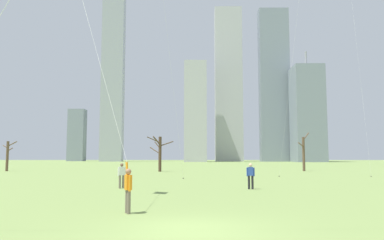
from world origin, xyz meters
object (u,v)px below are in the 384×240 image
(bystander_strolling_midfield, at_px, (122,174))
(bare_tree_far_right_edge, at_px, (160,152))
(kite_flyer_foreground_left_blue, at_px, (107,105))
(bystander_far_off_by_trees, at_px, (251,175))
(bare_tree_center, at_px, (304,152))
(bare_tree_right_of_center, at_px, (8,155))

(bystander_strolling_midfield, height_order, bare_tree_far_right_edge, bare_tree_far_right_edge)
(kite_flyer_foreground_left_blue, bearing_deg, bystander_far_off_by_trees, 50.84)
(bystander_strolling_midfield, bearing_deg, bare_tree_center, 55.09)
(kite_flyer_foreground_left_blue, height_order, bare_tree_far_right_edge, kite_flyer_foreground_left_blue)
(bystander_far_off_by_trees, distance_m, bare_tree_center, 31.68)
(bystander_far_off_by_trees, height_order, bare_tree_right_of_center, bare_tree_right_of_center)
(bare_tree_right_of_center, bearing_deg, bystander_strolling_midfield, -52.40)
(bare_tree_center, bearing_deg, bare_tree_far_right_edge, -174.06)
(kite_flyer_foreground_left_blue, distance_m, bare_tree_right_of_center, 43.84)
(kite_flyer_foreground_left_blue, bearing_deg, bare_tree_right_of_center, 121.41)
(kite_flyer_foreground_left_blue, relative_size, bare_tree_center, 2.52)
(bystander_strolling_midfield, bearing_deg, bare_tree_far_right_edge, 90.21)
(kite_flyer_foreground_left_blue, bearing_deg, bare_tree_far_right_edge, 92.04)
(bare_tree_right_of_center, bearing_deg, bare_tree_center, 0.97)
(bare_tree_right_of_center, bearing_deg, bare_tree_far_right_edge, -3.71)
(bystander_strolling_midfield, bearing_deg, bare_tree_right_of_center, 127.60)
(kite_flyer_foreground_left_blue, xyz_separation_m, bare_tree_far_right_edge, (-1.28, 35.98, -1.53))
(kite_flyer_foreground_left_blue, height_order, bystander_strolling_midfield, kite_flyer_foreground_left_blue)
(bare_tree_right_of_center, relative_size, bare_tree_far_right_edge, 0.88)
(kite_flyer_foreground_left_blue, relative_size, bare_tree_right_of_center, 3.29)
(bystander_far_off_by_trees, distance_m, bare_tree_right_of_center, 41.45)
(bare_tree_center, relative_size, bare_tree_far_right_edge, 1.15)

